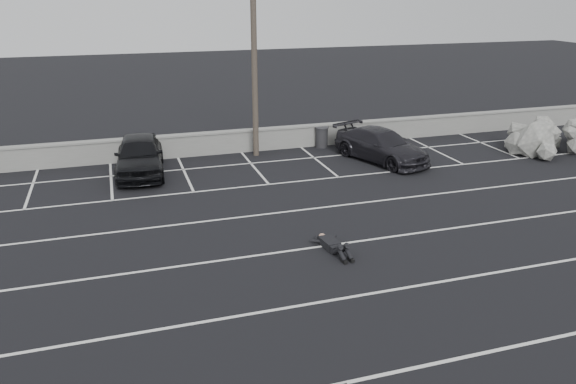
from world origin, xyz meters
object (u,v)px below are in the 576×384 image
object	(u,v)px
car_left	(139,155)
trash_bin	(322,137)
person	(329,240)
car_right	(381,145)
utility_pole	(254,46)
riprap_pile	(550,140)

from	to	relation	value
car_left	trash_bin	distance (m)	8.91
person	car_left	bearing A→B (deg)	112.38
person	trash_bin	bearing A→B (deg)	64.17
car_right	car_left	bearing A→B (deg)	153.40
car_left	person	distance (m)	10.37
utility_pole	riprap_pile	world-z (taller)	utility_pole
trash_bin	person	size ratio (longest dim) A/B	0.41
trash_bin	person	bearing A→B (deg)	-109.55
car_right	riprap_pile	world-z (taller)	riprap_pile
car_left	car_right	size ratio (longest dim) A/B	0.98
utility_pole	person	world-z (taller)	utility_pole
utility_pole	riprap_pile	size ratio (longest dim) A/B	1.76
riprap_pile	person	xyz separation A→B (m)	(-13.96, -6.75, -0.33)
trash_bin	person	distance (m)	11.34
car_right	person	xyz separation A→B (m)	(-5.55, -7.75, -0.47)
car_right	riprap_pile	xyz separation A→B (m)	(8.41, -1.00, -0.14)
riprap_pile	person	bearing A→B (deg)	-154.18
car_left	utility_pole	world-z (taller)	utility_pole
riprap_pile	car_left	bearing A→B (deg)	172.97
riprap_pile	trash_bin	bearing A→B (deg)	158.84
car_left	person	xyz separation A→B (m)	(4.97, -9.09, -0.58)
car_left	car_right	xyz separation A→B (m)	(10.52, -1.34, -0.11)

